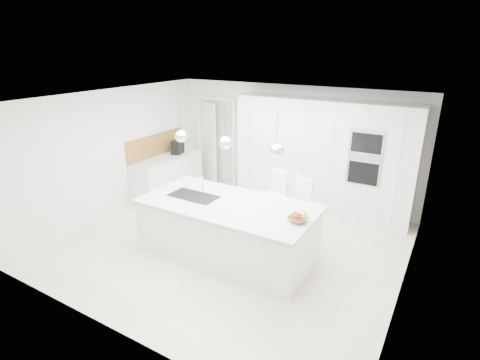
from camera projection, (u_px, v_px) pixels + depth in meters
The scene contains 27 objects.
floor at pixel (231, 244), 6.54m from camera, with size 5.50×5.50×0.00m, color beige.
wall_back at pixel (291, 144), 8.13m from camera, with size 5.50×5.50×0.00m, color white.
wall_left at pixel (113, 153), 7.42m from camera, with size 5.00×5.00×0.00m, color white.
ceiling at pixel (230, 99), 5.68m from camera, with size 5.50×5.50×0.00m, color white.
tall_cabinets at pixel (322, 157), 7.54m from camera, with size 3.60×0.60×2.30m, color white.
oven_stack at pixel (365, 158), 6.79m from camera, with size 0.62×0.04×1.05m, color #A5A5A8, non-canonical shape.
doorway_frame at pixel (216, 143), 9.12m from camera, with size 1.11×0.08×2.13m, color white, non-canonical shape.
hallway_door at pixel (207, 143), 9.20m from camera, with size 0.82×0.04×2.00m, color white.
radiator at pixel (227, 152), 9.02m from camera, with size 0.32×0.04×1.40m, color white, non-canonical shape.
left_base_cabinets at pixel (168, 177), 8.53m from camera, with size 0.60×1.80×0.86m, color white.
left_worktop at pixel (166, 158), 8.38m from camera, with size 0.62×1.82×0.04m, color silver.
oak_backsplash at pixel (156, 145), 8.42m from camera, with size 0.02×1.80×0.50m, color olive.
island_base at pixel (227, 230), 6.10m from camera, with size 2.80×1.20×0.86m, color white.
island_worktop at pixel (228, 204), 5.99m from camera, with size 2.84×1.40×0.04m, color silver.
island_sink at pixel (194, 200), 6.28m from camera, with size 0.84×0.44×0.18m, color #3F3F42, non-canonical shape.
island_tap at pixel (203, 185), 6.34m from camera, with size 0.02×0.02×0.30m, color white.
pendant_left at pixel (181, 136), 6.00m from camera, with size 0.20×0.20×0.20m, color white.
pendant_mid at pixel (225, 143), 5.60m from camera, with size 0.20×0.20×0.20m, color white.
pendant_right at pixel (277, 151), 5.19m from camera, with size 0.20×0.20×0.20m, color white.
fruit_bowl at pixel (298, 219), 5.34m from camera, with size 0.28×0.28×0.07m, color olive.
espresso_machine at pixel (178, 147), 8.61m from camera, with size 0.19×0.30×0.32m, color black.
bar_stool_left at pixel (275, 205), 6.62m from camera, with size 0.40×0.56×1.22m, color white, non-canonical shape.
bar_stool_right at pixel (299, 214), 6.30m from camera, with size 0.39×0.55×1.19m, color white, non-canonical shape.
apple_a at pixel (299, 216), 5.37m from camera, with size 0.08×0.08×0.08m, color red.
apple_b at pixel (299, 216), 5.35m from camera, with size 0.09×0.09×0.09m, color red.
apple_c at pixel (297, 216), 5.36m from camera, with size 0.08×0.08×0.08m, color red.
banana_bunch at pixel (300, 214), 5.33m from camera, with size 0.21×0.21×0.03m, color yellow.
Camera 1 is at (3.06, -4.88, 3.29)m, focal length 28.00 mm.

